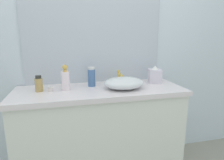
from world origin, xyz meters
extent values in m
cube|color=silver|center=(0.00, 0.73, 1.30)|extent=(6.00, 0.06, 2.60)
cube|color=silver|center=(-0.05, 0.41, 0.43)|extent=(1.50, 0.52, 0.86)
cube|color=silver|center=(-0.05, 0.41, 0.88)|extent=(1.54, 0.56, 0.04)
cube|color=#B2BCC6|center=(-0.05, 0.69, 1.52)|extent=(1.39, 0.01, 1.22)
ellipsoid|color=silver|center=(0.17, 0.36, 0.96)|extent=(0.37, 0.29, 0.11)
cylinder|color=gold|center=(0.17, 0.53, 0.96)|extent=(0.03, 0.03, 0.12)
cylinder|color=gold|center=(0.17, 0.48, 1.01)|extent=(0.03, 0.10, 0.03)
sphere|color=gold|center=(0.17, 0.55, 1.03)|extent=(0.03, 0.03, 0.03)
cylinder|color=white|center=(-0.35, 0.44, 0.99)|extent=(0.07, 0.07, 0.17)
cylinder|color=gold|center=(-0.35, 0.44, 1.08)|extent=(0.03, 0.03, 0.02)
sphere|color=gold|center=(-0.35, 0.44, 1.11)|extent=(0.04, 0.04, 0.04)
cylinder|color=gold|center=(-0.35, 0.43, 1.11)|extent=(0.02, 0.02, 0.02)
cylinder|color=#456A9D|center=(-0.11, 0.52, 0.99)|extent=(0.07, 0.07, 0.16)
cylinder|color=silver|center=(-0.11, 0.52, 1.08)|extent=(0.06, 0.06, 0.02)
cylinder|color=tan|center=(-0.58, 0.45, 0.96)|extent=(0.07, 0.07, 0.12)
cylinder|color=#2B2D28|center=(-0.58, 0.45, 1.03)|extent=(0.05, 0.05, 0.02)
cube|color=silver|center=(0.54, 0.50, 0.97)|extent=(0.15, 0.15, 0.14)
cone|color=white|center=(0.54, 0.50, 1.06)|extent=(0.07, 0.07, 0.04)
cylinder|color=silver|center=(-0.49, 0.42, 0.92)|extent=(0.04, 0.04, 0.04)
camera|label=1|loc=(-0.34, -1.26, 1.37)|focal=30.59mm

